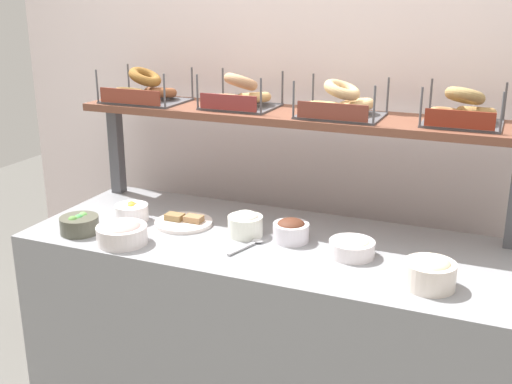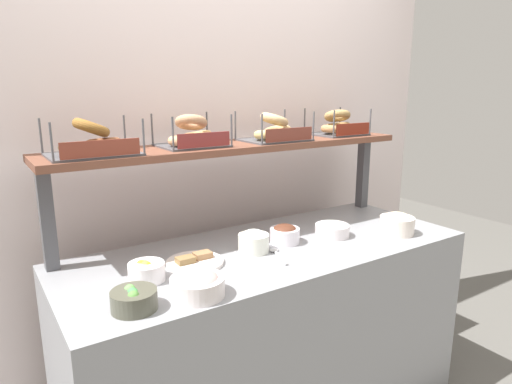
# 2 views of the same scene
# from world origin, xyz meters

# --- Properties ---
(back_wall) EXTENTS (3.00, 0.06, 2.40)m
(back_wall) POSITION_xyz_m (0.00, 0.55, 1.20)
(back_wall) COLOR silver
(back_wall) RESTS_ON ground_plane
(deli_counter) EXTENTS (1.80, 0.70, 0.85)m
(deli_counter) POSITION_xyz_m (0.00, 0.00, 0.42)
(deli_counter) COLOR gray
(deli_counter) RESTS_ON ground_plane
(shelf_riser_left) EXTENTS (0.05, 0.05, 0.40)m
(shelf_riser_left) POSITION_xyz_m (-0.84, 0.27, 1.05)
(shelf_riser_left) COLOR #4C4C51
(shelf_riser_left) RESTS_ON deli_counter
(upper_shelf) EXTENTS (1.76, 0.32, 0.03)m
(upper_shelf) POSITION_xyz_m (0.00, 0.27, 1.26)
(upper_shelf) COLOR brown
(upper_shelf) RESTS_ON shelf_riser_left
(bowl_lox_spread) EXTENTS (0.18, 0.18, 0.08)m
(bowl_lox_spread) POSITION_xyz_m (-0.47, -0.24, 0.89)
(bowl_lox_spread) COLOR white
(bowl_lox_spread) RESTS_ON deli_counter
(bowl_cream_cheese) EXTENTS (0.13, 0.13, 0.10)m
(bowl_cream_cheese) POSITION_xyz_m (-0.09, -0.00, 0.90)
(bowl_cream_cheese) COLOR white
(bowl_cream_cheese) RESTS_ON deli_counter
(bowl_chocolate_spread) EXTENTS (0.13, 0.13, 0.09)m
(bowl_chocolate_spread) POSITION_xyz_m (0.09, 0.02, 0.89)
(bowl_chocolate_spread) COLOR white
(bowl_chocolate_spread) RESTS_ON deli_counter
(bowl_veggie_mix) EXTENTS (0.15, 0.15, 0.07)m
(bowl_veggie_mix) POSITION_xyz_m (-0.68, -0.22, 0.89)
(bowl_veggie_mix) COLOR #4F4F40
(bowl_veggie_mix) RESTS_ON deli_counter
(bowl_potato_salad) EXTENTS (0.16, 0.16, 0.10)m
(bowl_potato_salad) POSITION_xyz_m (0.61, -0.17, 0.90)
(bowl_potato_salad) COLOR silver
(bowl_potato_salad) RESTS_ON deli_counter
(bowl_scallion_spread) EXTENTS (0.16, 0.16, 0.07)m
(bowl_scallion_spread) POSITION_xyz_m (0.33, -0.03, 0.88)
(bowl_scallion_spread) COLOR white
(bowl_scallion_spread) RESTS_ON deli_counter
(bowl_fruit_salad) EXTENTS (0.13, 0.13, 0.08)m
(bowl_fruit_salad) POSITION_xyz_m (-0.57, -0.03, 0.89)
(bowl_fruit_salad) COLOR white
(bowl_fruit_salad) RESTS_ON deli_counter
(serving_plate_white) EXTENTS (0.23, 0.23, 0.04)m
(serving_plate_white) POSITION_xyz_m (-0.36, 0.01, 0.86)
(serving_plate_white) COLOR white
(serving_plate_white) RESTS_ON deli_counter
(serving_spoon_near_plate) EXTENTS (0.07, 0.17, 0.01)m
(serving_spoon_near_plate) POSITION_xyz_m (-0.03, -0.09, 0.86)
(serving_spoon_near_plate) COLOR #B7B7BC
(serving_spoon_near_plate) RESTS_ON deli_counter
(bagel_basket_cinnamon_raisin) EXTENTS (0.33, 0.25, 0.15)m
(bagel_basket_cinnamon_raisin) POSITION_xyz_m (-0.66, 0.25, 1.33)
(bagel_basket_cinnamon_raisin) COLOR #4C4C51
(bagel_basket_cinnamon_raisin) RESTS_ON upper_shelf
(bagel_basket_sesame) EXTENTS (0.29, 0.26, 0.15)m
(bagel_basket_sesame) POSITION_xyz_m (-0.23, 0.28, 1.33)
(bagel_basket_sesame) COLOR #4C4C51
(bagel_basket_sesame) RESTS_ON upper_shelf
(bagel_basket_plain) EXTENTS (0.31, 0.24, 0.14)m
(bagel_basket_plain) POSITION_xyz_m (0.19, 0.25, 1.33)
(bagel_basket_plain) COLOR #4C4C51
(bagel_basket_plain) RESTS_ON upper_shelf
(bagel_basket_everything) EXTENTS (0.27, 0.24, 0.14)m
(bagel_basket_everything) POSITION_xyz_m (0.63, 0.28, 1.33)
(bagel_basket_everything) COLOR #4C4C51
(bagel_basket_everything) RESTS_ON upper_shelf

